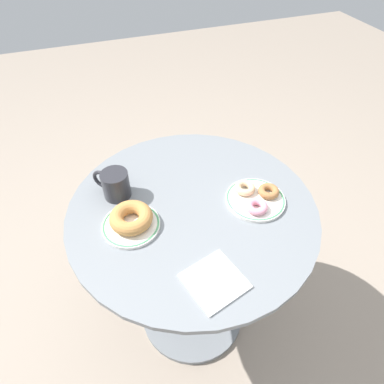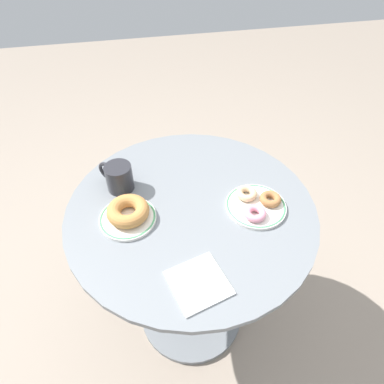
{
  "view_description": "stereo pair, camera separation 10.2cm",
  "coord_description": "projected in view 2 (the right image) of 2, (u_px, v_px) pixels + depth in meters",
  "views": [
    {
      "loc": [
        -0.24,
        -0.66,
        1.49
      ],
      "look_at": [
        0.01,
        0.03,
        0.77
      ],
      "focal_mm": 30.87,
      "sensor_mm": 36.0,
      "label": 1
    },
    {
      "loc": [
        -0.14,
        -0.68,
        1.49
      ],
      "look_at": [
        0.01,
        0.03,
        0.77
      ],
      "focal_mm": 30.87,
      "sensor_mm": 36.0,
      "label": 2
    }
  ],
  "objects": [
    {
      "name": "paper_napkin",
      "position": [
        199.0,
        283.0,
        0.84
      ],
      "size": [
        0.17,
        0.17,
        0.01
      ],
      "primitive_type": "cube",
      "rotation": [
        0.0,
        0.0,
        0.26
      ],
      "color": "white",
      "rests_on": "cafe_table"
    },
    {
      "name": "cafe_table",
      "position": [
        191.0,
        254.0,
        1.21
      ],
      "size": [
        0.78,
        0.78,
        0.73
      ],
      "color": "slate",
      "rests_on": "ground"
    },
    {
      "name": "ground_plane",
      "position": [
        191.0,
        313.0,
        1.55
      ],
      "size": [
        7.0,
        7.0,
        0.02
      ],
      "primitive_type": "cube",
      "color": "gray"
    },
    {
      "name": "donut_cinnamon",
      "position": [
        270.0,
        199.0,
        1.02
      ],
      "size": [
        0.08,
        0.08,
        0.02
      ],
      "primitive_type": "torus",
      "rotation": [
        0.0,
        0.0,
        4.52
      ],
      "color": "#A36B3D",
      "rests_on": "plate_right"
    },
    {
      "name": "plate_right",
      "position": [
        256.0,
        206.0,
        1.02
      ],
      "size": [
        0.19,
        0.19,
        0.01
      ],
      "color": "white",
      "rests_on": "cafe_table"
    },
    {
      "name": "plate_left",
      "position": [
        128.0,
        218.0,
        0.99
      ],
      "size": [
        0.17,
        0.17,
        0.01
      ],
      "color": "white",
      "rests_on": "cafe_table"
    },
    {
      "name": "donut_pink_frosted",
      "position": [
        255.0,
        213.0,
        0.98
      ],
      "size": [
        0.09,
        0.09,
        0.02
      ],
      "primitive_type": "torus",
      "rotation": [
        0.0,
        0.0,
        5.87
      ],
      "color": "pink",
      "rests_on": "plate_right"
    },
    {
      "name": "coffee_mug",
      "position": [
        118.0,
        177.0,
        1.06
      ],
      "size": [
        0.11,
        0.1,
        0.09
      ],
      "color": "#28282D",
      "rests_on": "cafe_table"
    },
    {
      "name": "donut_old_fashioned",
      "position": [
        128.0,
        211.0,
        0.97
      ],
      "size": [
        0.14,
        0.14,
        0.04
      ],
      "primitive_type": "torus",
      "rotation": [
        0.0,
        0.0,
        4.8
      ],
      "color": "#BC7F42",
      "rests_on": "plate_left"
    },
    {
      "name": "donut_glazed",
      "position": [
        246.0,
        193.0,
        1.04
      ],
      "size": [
        0.08,
        0.08,
        0.02
      ],
      "primitive_type": "torus",
      "rotation": [
        0.0,
        0.0,
        1.79
      ],
      "color": "#E0B789",
      "rests_on": "plate_right"
    }
  ]
}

